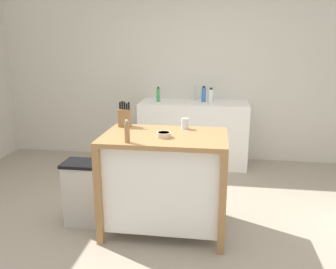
{
  "coord_description": "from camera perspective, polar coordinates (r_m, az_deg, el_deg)",
  "views": [
    {
      "loc": [
        0.47,
        -2.76,
        1.72
      ],
      "look_at": [
        0.01,
        0.39,
        0.88
      ],
      "focal_mm": 37.04,
      "sensor_mm": 36.0,
      "label": 1
    }
  ],
  "objects": [
    {
      "name": "pepper_grinder",
      "position": [
        2.84,
        -6.75,
        0.46
      ],
      "size": [
        0.04,
        0.04,
        0.19
      ],
      "color": "#9E7042",
      "rests_on": "kitchen_island"
    },
    {
      "name": "bowl_stoneware_deep",
      "position": [
        3.0,
        -0.7,
        -0.02
      ],
      "size": [
        0.13,
        0.13,
        0.04
      ],
      "color": "beige",
      "rests_on": "kitchen_island"
    },
    {
      "name": "bottle_hand_soap",
      "position": [
        4.93,
        -1.61,
        6.55
      ],
      "size": [
        0.05,
        0.05,
        0.21
      ],
      "color": "green",
      "rests_on": "sink_counter"
    },
    {
      "name": "trash_bin",
      "position": [
        3.5,
        -13.65,
        -9.26
      ],
      "size": [
        0.36,
        0.28,
        0.63
      ],
      "color": "#B7B2A8",
      "rests_on": "ground"
    },
    {
      "name": "knife_block",
      "position": [
        3.4,
        -7.13,
        2.86
      ],
      "size": [
        0.11,
        0.09,
        0.25
      ],
      "color": "olive",
      "rests_on": "kitchen_island"
    },
    {
      "name": "wall_back",
      "position": [
        5.22,
        3.13,
        10.21
      ],
      "size": [
        5.7,
        0.1,
        2.6
      ],
      "primitive_type": "cube",
      "color": "beige",
      "rests_on": "ground"
    },
    {
      "name": "bottle_spray_cleaner",
      "position": [
        4.89,
        7.08,
        6.36
      ],
      "size": [
        0.07,
        0.07,
        0.21
      ],
      "color": "white",
      "rests_on": "sink_counter"
    },
    {
      "name": "kitchen_island",
      "position": [
        3.22,
        -0.51,
        -7.14
      ],
      "size": [
        1.11,
        0.73,
        0.93
      ],
      "color": "#9E7042",
      "rests_on": "ground"
    },
    {
      "name": "sink_faucet",
      "position": [
        5.03,
        4.46,
        6.83
      ],
      "size": [
        0.02,
        0.02,
        0.22
      ],
      "color": "#B7BCC1",
      "rests_on": "sink_counter"
    },
    {
      "name": "drinking_cup",
      "position": [
        3.29,
        2.79,
        1.8
      ],
      "size": [
        0.07,
        0.07,
        0.1
      ],
      "color": "silver",
      "rests_on": "kitchen_island"
    },
    {
      "name": "ground_plane",
      "position": [
        3.29,
        -1.21,
        -16.74
      ],
      "size": [
        6.7,
        6.7,
        0.0
      ],
      "primitive_type": "plane",
      "color": "gray",
      "rests_on": "ground"
    },
    {
      "name": "sink_counter",
      "position": [
        5.01,
        4.22,
        0.21
      ],
      "size": [
        1.52,
        0.6,
        0.91
      ],
      "color": "white",
      "rests_on": "ground"
    },
    {
      "name": "bottle_dish_soap",
      "position": [
        4.93,
        5.89,
        6.58
      ],
      "size": [
        0.06,
        0.06,
        0.23
      ],
      "color": "blue",
      "rests_on": "sink_counter"
    }
  ]
}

